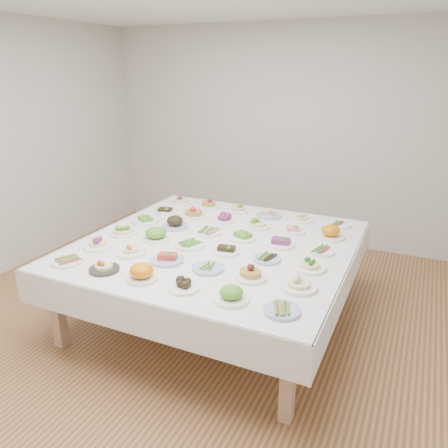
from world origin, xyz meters
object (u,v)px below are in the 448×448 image
at_px(display_table, 217,249).
at_px(dish_35, 337,224).
at_px(dish_0, 68,260).
at_px(dish_18, 145,218).

bearing_deg(display_table, dish_35, 45.17).
distance_m(dish_0, dish_18, 1.10).
height_order(display_table, dish_18, dish_18).
height_order(dish_0, dish_35, dish_0).
relative_size(dish_18, dish_35, 1.08).
height_order(dish_0, dish_18, dish_18).
height_order(dish_18, dish_35, dish_18).
xyz_separation_m(display_table, dish_0, (-0.90, -0.91, 0.09)).
distance_m(display_table, dish_18, 0.93).
bearing_deg(dish_0, dish_18, 90.21).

